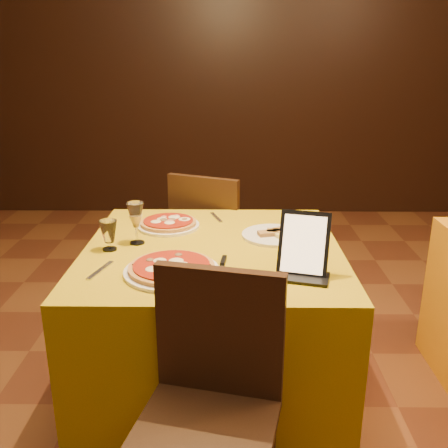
{
  "coord_description": "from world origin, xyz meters",
  "views": [
    {
      "loc": [
        -0.03,
        -1.48,
        1.53
      ],
      "look_at": [
        -0.05,
        0.52,
        0.86
      ],
      "focal_mm": 40.0,
      "sensor_mm": 36.0,
      "label": 1
    }
  ],
  "objects_px": {
    "pizza_near": "(172,269)",
    "wine_glass": "(136,223)",
    "chair_main_far": "(217,244)",
    "tablet": "(304,244)",
    "water_glass": "(109,235)",
    "chair_main_near": "(204,431)",
    "main_table": "(213,323)",
    "pizza_far": "(168,224)"
  },
  "relations": [
    {
      "from": "main_table",
      "to": "tablet",
      "type": "distance_m",
      "value": 0.67
    },
    {
      "from": "water_glass",
      "to": "wine_glass",
      "type": "bearing_deg",
      "value": 37.32
    },
    {
      "from": "chair_main_far",
      "to": "pizza_far",
      "type": "xyz_separation_m",
      "value": [
        -0.22,
        -0.55,
        0.31
      ]
    },
    {
      "from": "main_table",
      "to": "chair_main_far",
      "type": "relative_size",
      "value": 1.21
    },
    {
      "from": "pizza_far",
      "to": "wine_glass",
      "type": "relative_size",
      "value": 1.57
    },
    {
      "from": "tablet",
      "to": "pizza_near",
      "type": "bearing_deg",
      "value": -164.26
    },
    {
      "from": "main_table",
      "to": "pizza_far",
      "type": "height_order",
      "value": "pizza_far"
    },
    {
      "from": "tablet",
      "to": "chair_main_near",
      "type": "bearing_deg",
      "value": -109.25
    },
    {
      "from": "chair_main_near",
      "to": "pizza_far",
      "type": "distance_m",
      "value": 1.11
    },
    {
      "from": "chair_main_far",
      "to": "tablet",
      "type": "distance_m",
      "value": 1.21
    },
    {
      "from": "wine_glass",
      "to": "water_glass",
      "type": "distance_m",
      "value": 0.13
    },
    {
      "from": "water_glass",
      "to": "tablet",
      "type": "distance_m",
      "value": 0.82
    },
    {
      "from": "chair_main_near",
      "to": "chair_main_far",
      "type": "bearing_deg",
      "value": 102.89
    },
    {
      "from": "chair_main_near",
      "to": "water_glass",
      "type": "distance_m",
      "value": 0.93
    },
    {
      "from": "tablet",
      "to": "water_glass",
      "type": "bearing_deg",
      "value": 178.78
    },
    {
      "from": "chair_main_near",
      "to": "tablet",
      "type": "distance_m",
      "value": 0.75
    },
    {
      "from": "pizza_near",
      "to": "tablet",
      "type": "bearing_deg",
      "value": 0.55
    },
    {
      "from": "chair_main_far",
      "to": "pizza_near",
      "type": "height_order",
      "value": "chair_main_far"
    },
    {
      "from": "chair_main_far",
      "to": "pizza_near",
      "type": "bearing_deg",
      "value": 105.31
    },
    {
      "from": "chair_main_far",
      "to": "water_glass",
      "type": "xyz_separation_m",
      "value": [
        -0.44,
        -0.85,
        0.36
      ]
    },
    {
      "from": "main_table",
      "to": "water_glass",
      "type": "bearing_deg",
      "value": -174.36
    },
    {
      "from": "chair_main_near",
      "to": "tablet",
      "type": "xyz_separation_m",
      "value": [
        0.35,
        0.51,
        0.41
      ]
    },
    {
      "from": "chair_main_near",
      "to": "pizza_far",
      "type": "height_order",
      "value": "chair_main_near"
    },
    {
      "from": "pizza_far",
      "to": "water_glass",
      "type": "bearing_deg",
      "value": -125.47
    },
    {
      "from": "pizza_near",
      "to": "wine_glass",
      "type": "relative_size",
      "value": 1.92
    },
    {
      "from": "main_table",
      "to": "wine_glass",
      "type": "bearing_deg",
      "value": 173.97
    },
    {
      "from": "main_table",
      "to": "chair_main_near",
      "type": "bearing_deg",
      "value": -90.0
    },
    {
      "from": "chair_main_near",
      "to": "wine_glass",
      "type": "relative_size",
      "value": 4.79
    },
    {
      "from": "water_glass",
      "to": "pizza_near",
      "type": "bearing_deg",
      "value": -39.12
    },
    {
      "from": "chair_main_near",
      "to": "wine_glass",
      "type": "height_order",
      "value": "wine_glass"
    },
    {
      "from": "main_table",
      "to": "pizza_near",
      "type": "height_order",
      "value": "pizza_near"
    },
    {
      "from": "wine_glass",
      "to": "pizza_far",
      "type": "bearing_deg",
      "value": 63.34
    },
    {
      "from": "chair_main_near",
      "to": "chair_main_far",
      "type": "height_order",
      "value": "same"
    },
    {
      "from": "pizza_near",
      "to": "wine_glass",
      "type": "xyz_separation_m",
      "value": [
        -0.19,
        0.31,
        0.08
      ]
    },
    {
      "from": "chair_main_far",
      "to": "tablet",
      "type": "bearing_deg",
      "value": 130.83
    },
    {
      "from": "wine_glass",
      "to": "water_glass",
      "type": "height_order",
      "value": "wine_glass"
    },
    {
      "from": "pizza_far",
      "to": "wine_glass",
      "type": "bearing_deg",
      "value": -116.66
    },
    {
      "from": "pizza_far",
      "to": "wine_glass",
      "type": "xyz_separation_m",
      "value": [
        -0.11,
        -0.22,
        0.08
      ]
    },
    {
      "from": "water_glass",
      "to": "tablet",
      "type": "xyz_separation_m",
      "value": [
        0.79,
        -0.23,
        0.06
      ]
    },
    {
      "from": "chair_main_far",
      "to": "pizza_near",
      "type": "xyz_separation_m",
      "value": [
        -0.15,
        -1.09,
        0.31
      ]
    },
    {
      "from": "chair_main_near",
      "to": "pizza_near",
      "type": "relative_size",
      "value": 2.5
    },
    {
      "from": "main_table",
      "to": "water_glass",
      "type": "xyz_separation_m",
      "value": [
        -0.44,
        -0.04,
        0.44
      ]
    }
  ]
}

